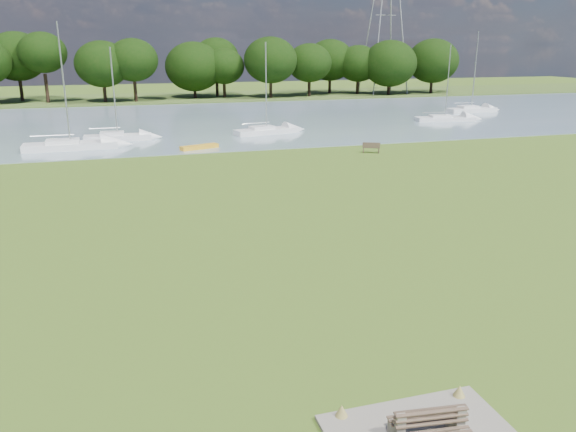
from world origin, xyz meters
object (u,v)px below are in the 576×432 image
object	(u,v)px
sailboat_3	(266,129)
sailboat_6	(69,143)
kayak	(199,147)
sailboat_5	(471,108)
riverbank_bench	(371,148)
bench_pair	(430,428)
sailboat_0	(444,117)
sailboat_2	(117,135)

from	to	relation	value
sailboat_3	sailboat_6	size ratio (longest dim) A/B	0.85
kayak	sailboat_5	xyz separation A→B (m)	(37.47, 16.64, 0.38)
riverbank_bench	sailboat_3	distance (m)	13.38
bench_pair	sailboat_0	bearing A→B (deg)	64.80
sailboat_2	sailboat_6	distance (m)	5.25
sailboat_0	sailboat_6	bearing A→B (deg)	-160.17
sailboat_0	sailboat_3	bearing A→B (deg)	-161.03
bench_pair	sailboat_6	world-z (taller)	sailboat_6
sailboat_0	sailboat_6	xyz separation A→B (m)	(-40.03, -7.17, 0.10)
riverbank_bench	sailboat_6	bearing A→B (deg)	-176.79
bench_pair	sailboat_2	world-z (taller)	sailboat_2
riverbank_bench	sailboat_2	bearing A→B (deg)	171.62
bench_pair	riverbank_bench	world-z (taller)	bench_pair
riverbank_bench	sailboat_3	xyz separation A→B (m)	(-5.75, 12.08, 0.08)
riverbank_bench	sailboat_0	world-z (taller)	sailboat_0
bench_pair	riverbank_bench	distance (m)	35.11
bench_pair	kayak	world-z (taller)	bench_pair
sailboat_0	sailboat_3	distance (m)	22.42
kayak	sailboat_2	size ratio (longest dim) A/B	0.40
sailboat_2	sailboat_0	bearing A→B (deg)	7.53
sailboat_3	sailboat_5	bearing A→B (deg)	6.10
sailboat_3	sailboat_5	distance (m)	31.68
sailboat_0	sailboat_3	world-z (taller)	sailboat_3
bench_pair	sailboat_2	bearing A→B (deg)	104.73
riverbank_bench	sailboat_0	size ratio (longest dim) A/B	0.18
bench_pair	sailboat_6	distance (m)	42.20
bench_pair	sailboat_0	world-z (taller)	sailboat_0
kayak	sailboat_3	world-z (taller)	sailboat_3
sailboat_0	sailboat_2	bearing A→B (deg)	-164.66
riverbank_bench	sailboat_3	size ratio (longest dim) A/B	0.17
riverbank_bench	sailboat_6	distance (m)	25.16
kayak	sailboat_0	bearing A→B (deg)	-1.01
sailboat_0	sailboat_5	size ratio (longest dim) A/B	0.84
sailboat_6	kayak	bearing A→B (deg)	-17.02
sailboat_2	sailboat_3	distance (m)	14.08
riverbank_bench	bench_pair	bearing A→B (deg)	-89.54
bench_pair	kayak	bearing A→B (deg)	96.21
sailboat_3	sailboat_6	xyz separation A→B (m)	(-17.91, -3.55, 0.04)
sailboat_0	sailboat_6	distance (m)	40.67
riverbank_bench	sailboat_2	xyz separation A→B (m)	(-19.83, 12.11, 0.09)
sailboat_0	bench_pair	bearing A→B (deg)	-112.13
sailboat_6	riverbank_bench	bearing A→B (deg)	-21.09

